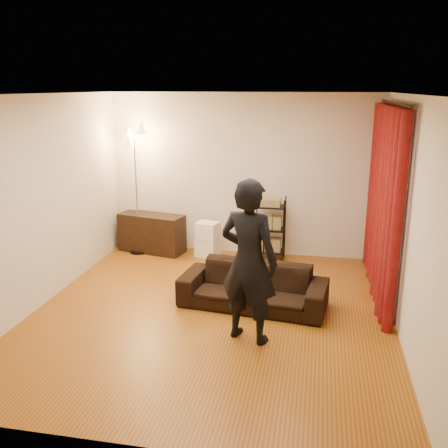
% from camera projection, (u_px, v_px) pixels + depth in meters
% --- Properties ---
extents(floor, '(5.00, 5.00, 0.00)m').
position_uv_depth(floor, '(212.00, 313.00, 6.35)').
color(floor, '#995512').
rests_on(floor, ground).
extents(ceiling, '(5.00, 5.00, 0.00)m').
position_uv_depth(ceiling, '(210.00, 94.00, 5.63)').
color(ceiling, white).
rests_on(ceiling, ground).
extents(wall_back, '(5.00, 0.00, 5.00)m').
position_uv_depth(wall_back, '(243.00, 175.00, 8.35)').
color(wall_back, beige).
rests_on(wall_back, ground).
extents(wall_front, '(5.00, 0.00, 5.00)m').
position_uv_depth(wall_front, '(137.00, 290.00, 3.62)').
color(wall_front, beige).
rests_on(wall_front, ground).
extents(wall_left, '(0.00, 5.00, 5.00)m').
position_uv_depth(wall_left, '(40.00, 202.00, 6.40)').
color(wall_left, beige).
rests_on(wall_left, ground).
extents(wall_right, '(0.00, 5.00, 5.00)m').
position_uv_depth(wall_right, '(407.00, 219.00, 5.57)').
color(wall_right, beige).
rests_on(wall_right, ground).
extents(curtain_rod, '(0.04, 2.65, 0.04)m').
position_uv_depth(curtain_rod, '(395.00, 103.00, 6.33)').
color(curtain_rod, black).
rests_on(curtain_rod, wall_right).
extents(curtain, '(0.22, 2.65, 2.55)m').
position_uv_depth(curtain, '(384.00, 203.00, 6.68)').
color(curtain, maroon).
rests_on(curtain, ground).
extents(sofa, '(1.96, 0.96, 0.55)m').
position_uv_depth(sofa, '(253.00, 286.00, 6.48)').
color(sofa, black).
rests_on(sofa, ground).
extents(person, '(0.79, 0.64, 1.86)m').
position_uv_depth(person, '(249.00, 262.00, 5.46)').
color(person, black).
rests_on(person, ground).
extents(media_cabinet, '(1.20, 0.66, 0.66)m').
position_uv_depth(media_cabinet, '(152.00, 233.00, 8.65)').
color(media_cabinet, black).
rests_on(media_cabinet, ground).
extents(storage_boxes, '(0.42, 0.37, 0.60)m').
position_uv_depth(storage_boxes, '(207.00, 239.00, 8.39)').
color(storage_boxes, white).
rests_on(storage_boxes, ground).
extents(wire_shelf, '(0.49, 0.35, 1.05)m').
position_uv_depth(wire_shelf, '(270.00, 229.00, 8.19)').
color(wire_shelf, black).
rests_on(wire_shelf, ground).
extents(floor_lamp, '(0.48, 0.48, 2.16)m').
position_uv_depth(floor_lamp, '(136.00, 191.00, 8.40)').
color(floor_lamp, silver).
rests_on(floor_lamp, ground).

